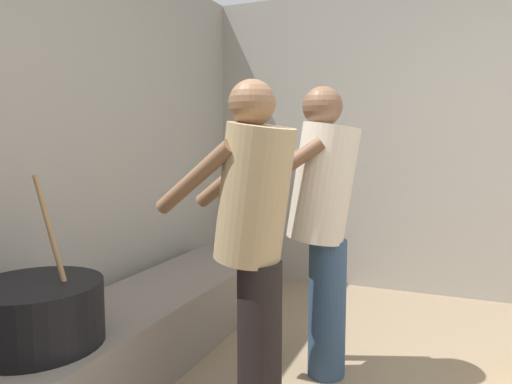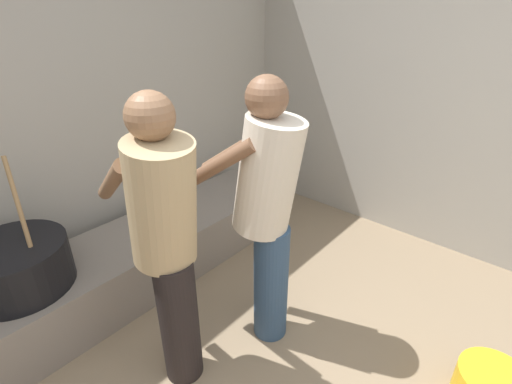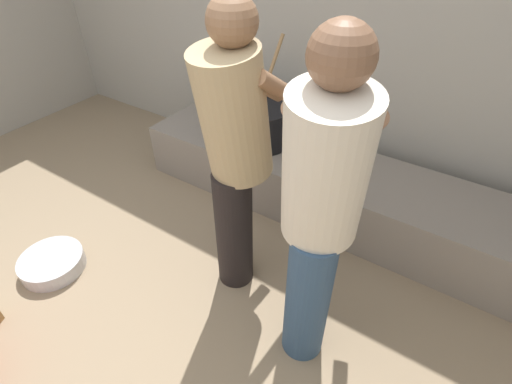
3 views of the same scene
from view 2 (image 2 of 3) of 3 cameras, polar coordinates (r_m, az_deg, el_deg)
hearth_ledge at (r=2.79m, az=-18.96°, el=-10.37°), size 2.75×0.60×0.39m
cooking_pot_main at (r=2.47m, az=-32.77°, el=-9.52°), size 0.56×0.56×0.72m
cook_in_tan_shirt at (r=1.76m, az=-13.62°, el=-6.53°), size 0.46×0.70×1.52m
cook_in_cream_shirt at (r=1.94m, az=1.64°, el=-2.05°), size 0.51×0.71×1.54m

